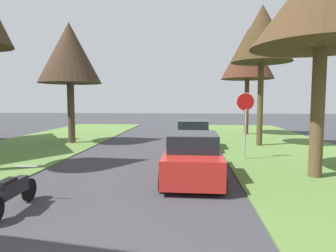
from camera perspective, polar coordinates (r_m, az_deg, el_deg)
name	(u,v)px	position (r m, az deg, el deg)	size (l,w,h in m)	color
stop_sign_far	(245,111)	(13.29, 15.03, 2.85)	(0.81, 0.32, 2.97)	#9EA0A5
street_tree_right_mid_a	(322,2)	(11.46, 28.21, 20.79)	(4.60, 4.60, 7.40)	brown
street_tree_right_mid_b	(262,34)	(18.03, 18.09, 16.81)	(3.43, 3.43, 8.05)	#4A3D23
street_tree_right_far	(248,54)	(23.69, 15.49, 13.47)	(4.03, 4.03, 8.12)	brown
street_tree_left_mid_b	(69,54)	(19.15, -18.90, 13.37)	(3.81, 3.81, 7.38)	#4A382B
parked_sedan_red	(193,157)	(9.97, 4.96, -6.18)	(2.00, 4.43, 1.57)	red
parked_sedan_green	(193,135)	(16.31, 5.01, -1.82)	(2.00, 4.43, 1.57)	#28663D
parked_motorcycle	(13,192)	(7.99, -28.34, -11.35)	(0.60, 2.05, 0.97)	black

